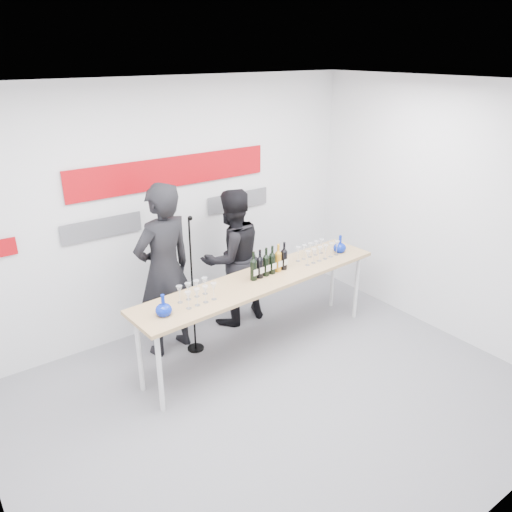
{
  "coord_description": "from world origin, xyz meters",
  "views": [
    {
      "loc": [
        -2.57,
        -3.19,
        3.27
      ],
      "look_at": [
        0.42,
        0.92,
        1.15
      ],
      "focal_mm": 35.0,
      "sensor_mm": 36.0,
      "label": 1
    }
  ],
  "objects_px": {
    "tasting_table": "(261,284)",
    "presenter_left": "(164,271)",
    "presenter_right": "(232,258)",
    "mic_stand": "(194,311)"
  },
  "relations": [
    {
      "from": "presenter_right",
      "to": "mic_stand",
      "type": "xyz_separation_m",
      "value": [
        -0.74,
        -0.32,
        -0.37
      ]
    },
    {
      "from": "tasting_table",
      "to": "presenter_left",
      "type": "bearing_deg",
      "value": 139.3
    },
    {
      "from": "tasting_table",
      "to": "presenter_left",
      "type": "distance_m",
      "value": 1.08
    },
    {
      "from": "presenter_right",
      "to": "mic_stand",
      "type": "distance_m",
      "value": 0.89
    },
    {
      "from": "presenter_left",
      "to": "presenter_right",
      "type": "distance_m",
      "value": 0.99
    },
    {
      "from": "tasting_table",
      "to": "presenter_left",
      "type": "height_order",
      "value": "presenter_left"
    },
    {
      "from": "mic_stand",
      "to": "tasting_table",
      "type": "bearing_deg",
      "value": -39.61
    },
    {
      "from": "presenter_right",
      "to": "presenter_left",
      "type": "bearing_deg",
      "value": 5.88
    },
    {
      "from": "presenter_left",
      "to": "presenter_right",
      "type": "relative_size",
      "value": 1.15
    },
    {
      "from": "presenter_left",
      "to": "mic_stand",
      "type": "distance_m",
      "value": 0.58
    }
  ]
}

